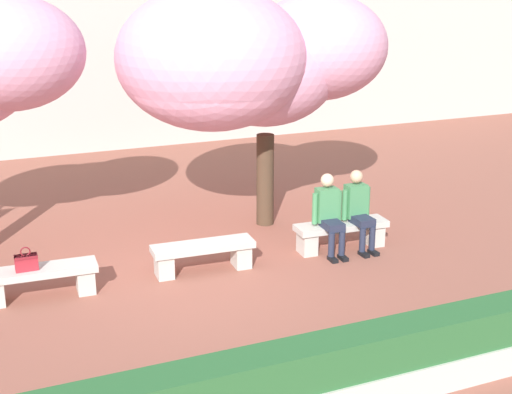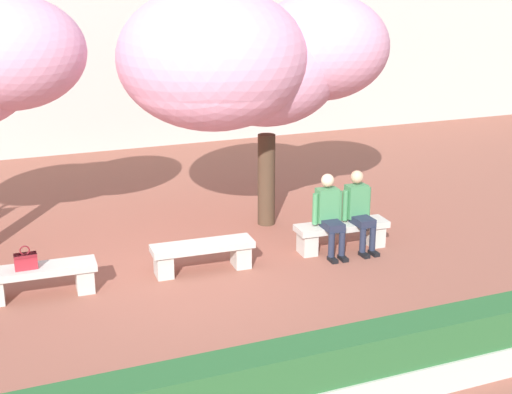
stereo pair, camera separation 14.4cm
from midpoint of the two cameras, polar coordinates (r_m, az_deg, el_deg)
name	(u,v)px [view 1 (the left image)]	position (r m, az deg, el deg)	size (l,w,h in m)	color
ground_plane	(204,271)	(10.84, -4.60, -5.93)	(100.00, 100.00, 0.00)	#8E5142
stone_bench_west_end	(40,278)	(10.30, -17.25, -6.21)	(1.56, 0.50, 0.45)	#BCB7AD
stone_bench_near_west	(203,253)	(10.72, -4.63, -4.49)	(1.56, 0.50, 0.45)	#BCB7AD
stone_bench_center	(341,232)	(11.62, 6.48, -2.78)	(1.56, 0.50, 0.45)	#BCB7AD
person_seated_left	(329,211)	(11.32, 5.49, -1.13)	(0.51, 0.69, 1.29)	black
person_seated_right	(358,207)	(11.57, 7.83, -0.80)	(0.51, 0.69, 1.29)	black
handbag	(26,261)	(10.16, -18.29, -4.91)	(0.30, 0.15, 0.34)	#A3232D
cherry_tree_main	(249,59)	(11.99, -0.91, 10.97)	(4.70, 3.27, 4.14)	#473323
planter_hedge_foreground	(327,377)	(7.48, 5.11, -14.12)	(8.38, 0.50, 0.80)	#BCB7AD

